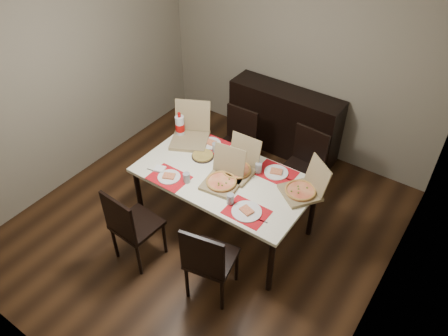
{
  "coord_description": "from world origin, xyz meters",
  "views": [
    {
      "loc": [
        2.12,
        -2.66,
        3.68
      ],
      "look_at": [
        0.18,
        0.12,
        0.85
      ],
      "focal_mm": 35.0,
      "sensor_mm": 36.0,
      "label": 1
    }
  ],
  "objects": [
    {
      "name": "pizza_box_right",
      "position": [
        0.97,
        0.35,
        0.81
      ],
      "size": [
        0.5,
        0.51,
        0.34
      ],
      "color": "olive",
      "rests_on": "dining_table"
    },
    {
      "name": "setting_near_right",
      "position": [
        0.61,
        -0.19,
        0.77
      ],
      "size": [
        0.46,
        0.3,
        0.11
      ],
      "color": "red",
      "rests_on": "dining_table"
    },
    {
      "name": "dining_table",
      "position": [
        0.18,
        0.12,
        0.68
      ],
      "size": [
        1.8,
        1.0,
        0.75
      ],
      "color": "white",
      "rests_on": "ground"
    },
    {
      "name": "sideboard",
      "position": [
        0.0,
        1.78,
        0.45
      ],
      "size": [
        1.5,
        0.4,
        0.9
      ],
      "primitive_type": "cube",
      "color": "black",
      "rests_on": "ground"
    },
    {
      "name": "room_walls",
      "position": [
        0.0,
        0.43,
        1.73
      ],
      "size": [
        3.84,
        4.02,
        2.62
      ],
      "color": "gray",
      "rests_on": "ground"
    },
    {
      "name": "pizza_box_extra",
      "position": [
        0.26,
        0.26,
        0.81
      ],
      "size": [
        0.35,
        0.39,
        0.35
      ],
      "color": "olive",
      "rests_on": "dining_table"
    },
    {
      "name": "faina_plate",
      "position": [
        -0.19,
        0.25,
        0.76
      ],
      "size": [
        0.24,
        0.24,
        0.03
      ],
      "color": "black",
      "rests_on": "dining_table"
    },
    {
      "name": "pizza_box_left",
      "position": [
        -0.49,
        0.42,
        0.81
      ],
      "size": [
        0.56,
        0.58,
        0.4
      ],
      "color": "olive",
      "rests_on": "dining_table"
    },
    {
      "name": "napkin_loose",
      "position": [
        0.24,
        0.06,
        0.76
      ],
      "size": [
        0.14,
        0.15,
        0.02
      ],
      "primitive_type": "cube",
      "rotation": [
        0.0,
        0.0,
        1.23
      ],
      "color": "white",
      "rests_on": "dining_table"
    },
    {
      "name": "chair_near_left",
      "position": [
        -0.31,
        -0.78,
        0.51
      ],
      "size": [
        0.45,
        0.45,
        0.93
      ],
      "color": "black",
      "rests_on": "ground"
    },
    {
      "name": "chair_far_right",
      "position": [
        0.66,
        1.03,
        0.51
      ],
      "size": [
        0.45,
        0.45,
        0.93
      ],
      "color": "black",
      "rests_on": "ground"
    },
    {
      "name": "setting_near_left",
      "position": [
        -0.23,
        -0.21,
        0.77
      ],
      "size": [
        0.51,
        0.3,
        0.11
      ],
      "color": "red",
      "rests_on": "dining_table"
    },
    {
      "name": "dip_bowl",
      "position": [
        0.28,
        0.28,
        0.76
      ],
      "size": [
        0.11,
        0.11,
        0.03
      ],
      "primitive_type": "imported",
      "rotation": [
        0.0,
        0.0,
        0.06
      ],
      "color": "white",
      "rests_on": "dining_table"
    },
    {
      "name": "chair_near_right",
      "position": [
        0.57,
        -0.69,
        0.51
      ],
      "size": [
        0.5,
        0.5,
        0.93
      ],
      "color": "black",
      "rests_on": "ground"
    },
    {
      "name": "setting_far_right",
      "position": [
        0.56,
        0.44,
        0.77
      ],
      "size": [
        0.46,
        0.3,
        0.11
      ],
      "color": "red",
      "rests_on": "dining_table"
    },
    {
      "name": "setting_far_left",
      "position": [
        -0.24,
        0.46,
        0.77
      ],
      "size": [
        0.47,
        0.3,
        0.11
      ],
      "color": "red",
      "rests_on": "dining_table"
    },
    {
      "name": "ground",
      "position": [
        0.0,
        0.0,
        -0.01
      ],
      "size": [
        3.8,
        4.0,
        0.02
      ],
      "primitive_type": "cube",
      "color": "#3B2312",
      "rests_on": "ground"
    },
    {
      "name": "chair_far_left",
      "position": [
        -0.21,
        0.95,
        0.51
      ],
      "size": [
        0.43,
        0.43,
        0.93
      ],
      "color": "black",
      "rests_on": "ground"
    },
    {
      "name": "pizza_box_center",
      "position": [
        0.24,
        0.02,
        0.81
      ],
      "size": [
        0.39,
        0.42,
        0.35
      ],
      "color": "olive",
      "rests_on": "dining_table"
    },
    {
      "name": "soda_bottle",
      "position": [
        -0.62,
        0.41,
        0.88
      ],
      "size": [
        0.11,
        0.11,
        0.32
      ],
      "color": "silver",
      "rests_on": "dining_table"
    }
  ]
}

